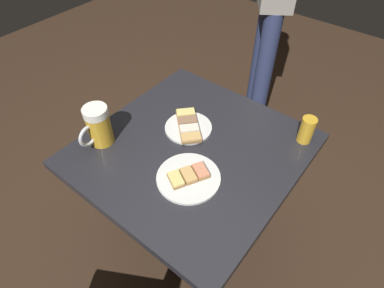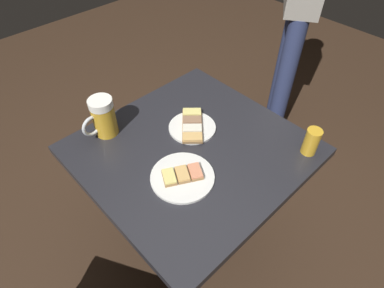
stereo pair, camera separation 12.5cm
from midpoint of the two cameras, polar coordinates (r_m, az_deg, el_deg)
name	(u,v)px [view 1 (the left image)]	position (r m, az deg, el deg)	size (l,w,h in m)	color
ground_plane	(192,235)	(1.85, -2.02, -16.08)	(6.00, 6.00, 0.00)	#382619
cafe_table	(192,170)	(1.37, -2.62, -4.72)	(0.80, 0.83, 0.71)	black
plate_near	(188,127)	(1.34, -3.32, 2.99)	(0.20, 0.20, 0.03)	white
plate_far	(189,177)	(1.16, -3.73, -6.06)	(0.23, 0.23, 0.03)	white
beer_mug	(98,126)	(1.30, -19.05, 2.90)	(0.10, 0.15, 0.17)	gold
beer_glass_small	(307,130)	(1.32, 17.21, 2.30)	(0.06, 0.06, 0.11)	gold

